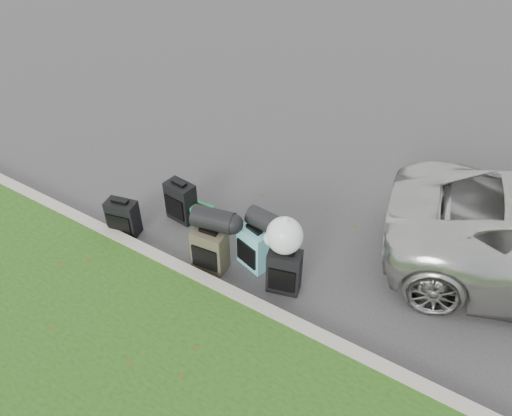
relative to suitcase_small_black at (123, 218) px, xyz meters
The scene contains 12 objects.
ground 2.00m from the suitcase_small_black, 22.66° to the left, with size 120.00×120.00×0.00m, color #383535.
curb 1.85m from the suitcase_small_black, ahead, with size 120.00×0.18×0.15m, color #9E937F.
suitcase_small_black is the anchor object (origin of this frame).
suitcase_large_black_left 0.89m from the suitcase_small_black, 54.84° to the left, with size 0.45×0.27×0.64m, color black.
suitcase_olive 1.53m from the suitcase_small_black, ahead, with size 0.46×0.29×0.63m, color #373223.
suitcase_teal 2.06m from the suitcase_small_black, 12.91° to the left, with size 0.44×0.26×0.63m, color #56A6AE.
suitcase_large_black_right 2.60m from the suitcase_small_black, ahead, with size 0.43×0.26×0.64m, color black.
tote_green 1.18m from the suitcase_small_black, 41.10° to the left, with size 0.30×0.24×0.33m, color #1D833E.
tote_navy 1.37m from the suitcase_small_black, 30.59° to the left, with size 0.25×0.19×0.26m, color #18164F.
duffel_left 1.63m from the suitcase_small_black, ahead, with size 0.30×0.30×0.56m, color black.
duffel_right 2.24m from the suitcase_small_black, 15.04° to the left, with size 0.27×0.27×0.48m, color black.
trash_bag 2.63m from the suitcase_small_black, ahead, with size 0.47×0.47×0.47m, color silver.
Camera 1 is at (2.89, -4.52, 4.98)m, focal length 35.00 mm.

